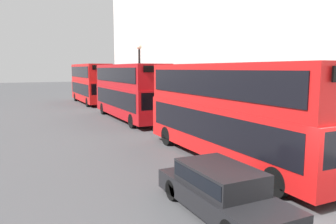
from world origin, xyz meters
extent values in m
cube|color=red|center=(1.60, 6.44, 1.42)|extent=(2.55, 11.14, 2.13)
cube|color=red|center=(1.60, 6.44, 3.38)|extent=(2.50, 10.92, 1.79)
cube|color=black|center=(1.60, 6.44, 1.67)|extent=(2.59, 10.25, 1.19)
cube|color=black|center=(1.60, 6.44, 3.47)|extent=(2.59, 10.25, 1.08)
cylinder|color=black|center=(0.48, 2.47, 0.50)|extent=(0.30, 1.00, 1.00)
cylinder|color=black|center=(2.73, 2.47, 0.50)|extent=(0.30, 1.00, 1.00)
cylinder|color=black|center=(0.48, 10.41, 0.50)|extent=(0.30, 1.00, 1.00)
cylinder|color=black|center=(2.73, 10.41, 0.50)|extent=(0.30, 1.00, 1.00)
cube|color=#A80F14|center=(1.60, 19.82, 1.49)|extent=(2.55, 10.90, 2.28)
cube|color=#A80F14|center=(1.60, 19.82, 3.51)|extent=(2.50, 10.68, 1.75)
cube|color=black|center=(1.60, 19.82, 1.77)|extent=(2.59, 10.03, 1.28)
cube|color=black|center=(1.60, 19.82, 3.59)|extent=(2.59, 10.03, 1.05)
cube|color=black|center=(1.60, 14.40, 1.95)|extent=(2.17, 0.06, 1.14)
cube|color=black|center=(1.60, 14.40, 4.03)|extent=(1.78, 0.06, 0.42)
cylinder|color=black|center=(0.48, 15.97, 0.50)|extent=(0.30, 1.00, 1.00)
cylinder|color=black|center=(2.73, 15.97, 0.50)|extent=(0.30, 1.00, 1.00)
cylinder|color=black|center=(0.48, 23.67, 0.50)|extent=(0.30, 1.00, 1.00)
cylinder|color=black|center=(2.73, 23.67, 0.50)|extent=(0.30, 1.00, 1.00)
cube|color=red|center=(1.60, 33.50, 1.48)|extent=(2.55, 10.26, 2.26)
cube|color=red|center=(1.60, 33.50, 3.59)|extent=(2.50, 10.05, 1.95)
cube|color=black|center=(1.60, 33.50, 1.75)|extent=(2.59, 9.44, 1.27)
cube|color=black|center=(1.60, 33.50, 3.69)|extent=(2.59, 9.44, 1.17)
cube|color=black|center=(1.60, 28.40, 1.93)|extent=(2.17, 0.06, 1.13)
cube|color=black|center=(1.60, 28.40, 4.18)|extent=(1.78, 0.06, 0.47)
cylinder|color=black|center=(0.48, 29.97, 0.50)|extent=(0.30, 1.00, 1.00)
cylinder|color=black|center=(2.73, 29.97, 0.50)|extent=(0.30, 1.00, 1.00)
cylinder|color=black|center=(0.48, 37.03, 0.50)|extent=(0.30, 1.00, 1.00)
cylinder|color=black|center=(2.73, 37.03, 0.50)|extent=(0.30, 1.00, 1.00)
cube|color=black|center=(-1.80, 2.23, 0.47)|extent=(1.78, 4.65, 0.58)
cube|color=black|center=(-1.80, 2.35, 1.05)|extent=(1.57, 2.56, 0.60)
cube|color=black|center=(-1.80, 2.35, 1.08)|extent=(1.60, 2.43, 0.38)
cylinder|color=black|center=(-1.02, 0.75, 0.32)|extent=(0.22, 0.64, 0.64)
cylinder|color=black|center=(-2.58, 3.72, 0.32)|extent=(0.22, 0.64, 0.64)
cylinder|color=black|center=(-1.02, 3.72, 0.32)|extent=(0.22, 0.64, 0.64)
cylinder|color=black|center=(3.25, 21.77, 2.84)|extent=(0.18, 0.18, 5.69)
sphere|color=beige|center=(3.25, 21.77, 5.91)|extent=(0.44, 0.44, 0.44)
camera|label=1|loc=(-6.97, -5.00, 4.06)|focal=35.00mm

